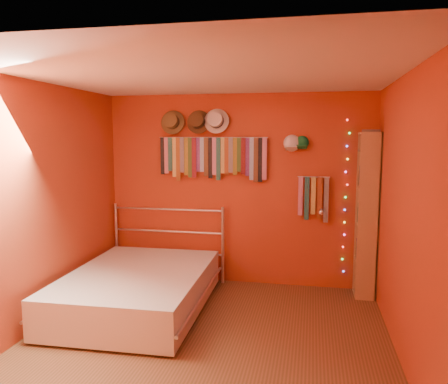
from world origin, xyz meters
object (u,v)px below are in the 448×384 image
Objects in this scene: tie_rack at (213,156)px; bookshelf at (370,214)px; reading_lamp at (321,212)px; bed at (138,289)px.

bookshelf is at bearing -4.48° from tie_rack.
reading_lamp is 2.37m from bed.
tie_rack is 2.10m from bookshelf.
tie_rack is at bearing 59.52° from bed.
bookshelf is 0.93× the size of bed.
bed is (-2.02, -0.95, -0.79)m from reading_lamp.
tie_rack is at bearing 173.53° from reading_lamp.
reading_lamp is at bearing -6.47° from tie_rack.
tie_rack is 0.72× the size of bookshelf.
bed is at bearing -159.83° from bookshelf.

